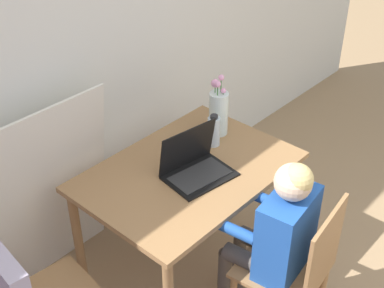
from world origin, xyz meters
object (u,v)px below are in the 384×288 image
Objects in this scene: flower_vase at (218,111)px; water_bottle at (213,131)px; chair_occupied at (294,270)px; laptop at (194,164)px; person_seated at (276,230)px.

flower_vase is 0.14m from water_bottle.
flower_vase is 1.89× the size of water_bottle.
water_bottle reaches higher than chair_occupied.
water_bottle is at bearing -151.50° from flower_vase.
flower_vase is (0.39, 0.16, 0.08)m from laptop.
chair_occupied is 4.51× the size of water_bottle.
chair_occupied is 0.72m from laptop.
chair_occupied is 0.23m from person_seated.
water_bottle is (-0.11, -0.06, -0.05)m from flower_vase.
person_seated is (-0.01, 0.11, 0.20)m from chair_occupied.
person_seated is 2.92× the size of flower_vase.
laptop reaches higher than water_bottle.
chair_occupied is at bearing 90.00° from person_seated.
water_bottle is (0.28, 0.63, 0.16)m from person_seated.
person_seated is 0.55m from laptop.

